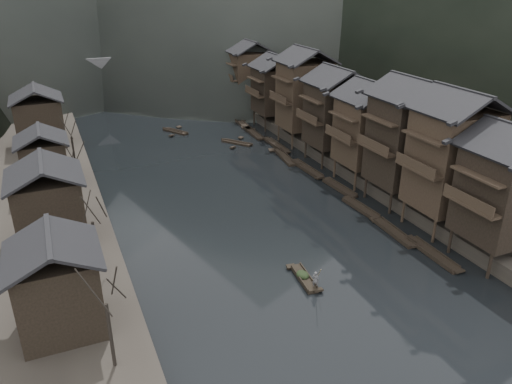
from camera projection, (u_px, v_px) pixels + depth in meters
water at (290, 255)px, 47.68m from camera, size 300.00×300.00×0.00m
right_bank at (361, 111)px, 93.52m from camera, size 40.00×200.00×1.80m
stilt_houses at (345, 104)px, 66.11m from camera, size 9.00×67.60×14.90m
left_houses at (43, 161)px, 54.92m from camera, size 8.10×53.20×8.73m
bare_trees at (87, 191)px, 46.08m from camera, size 3.52×41.67×7.03m
moored_sampans at (278, 148)px, 75.81m from camera, size 3.07×72.77×0.47m
midriver_boats at (184, 114)px, 94.11m from camera, size 11.07×46.26×0.45m
stone_bridge at (139, 72)px, 106.13m from camera, size 40.00×6.00×9.00m
hero_sampan at (304, 278)px, 43.72m from camera, size 1.46×4.80×0.43m
cargo_heap at (303, 271)px, 43.67m from camera, size 1.04×1.37×0.63m
boatman at (316, 277)px, 41.99m from camera, size 0.68×0.66×1.57m
bamboo_pole at (319, 252)px, 41.08m from camera, size 1.19×2.80×3.24m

